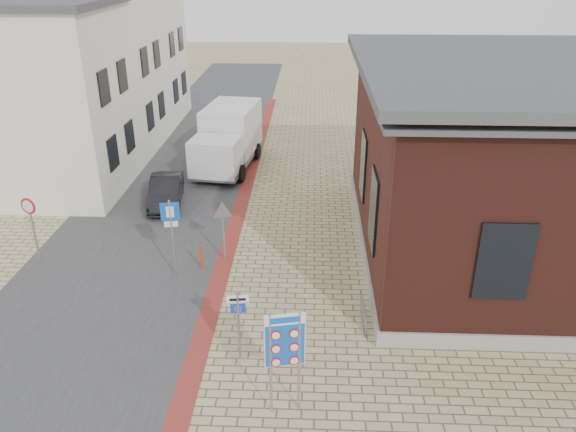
% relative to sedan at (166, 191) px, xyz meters
% --- Properties ---
extents(ground, '(120.00, 120.00, 0.00)m').
position_rel_sedan_xyz_m(ground, '(5.25, -10.48, -0.61)').
color(ground, tan).
rests_on(ground, ground).
extents(road_strip, '(7.00, 60.00, 0.02)m').
position_rel_sedan_xyz_m(road_strip, '(-0.25, 4.52, -0.60)').
color(road_strip, '#38383A').
rests_on(road_strip, ground).
extents(curb_strip, '(0.60, 40.00, 0.02)m').
position_rel_sedan_xyz_m(curb_strip, '(3.25, -0.48, -0.59)').
color(curb_strip, maroon).
rests_on(curb_strip, ground).
extents(brick_building, '(13.00, 13.00, 6.80)m').
position_rel_sedan_xyz_m(brick_building, '(14.24, -3.48, 2.88)').
color(brick_building, gray).
rests_on(brick_building, ground).
extents(townhouse_near, '(7.40, 6.40, 8.30)m').
position_rel_sedan_xyz_m(townhouse_near, '(-5.74, 1.52, 3.56)').
color(townhouse_near, white).
rests_on(townhouse_near, ground).
extents(townhouse_mid, '(7.40, 6.40, 9.10)m').
position_rel_sedan_xyz_m(townhouse_mid, '(-5.74, 7.52, 3.96)').
color(townhouse_mid, white).
rests_on(townhouse_mid, ground).
extents(townhouse_far, '(7.40, 6.40, 8.30)m').
position_rel_sedan_xyz_m(townhouse_far, '(-5.74, 13.52, 3.56)').
color(townhouse_far, white).
rests_on(townhouse_far, ground).
extents(bike_rack, '(0.08, 1.80, 0.60)m').
position_rel_sedan_xyz_m(bike_rack, '(7.90, -8.28, -0.35)').
color(bike_rack, slate).
rests_on(bike_rack, ground).
extents(sedan, '(1.81, 3.84, 1.22)m').
position_rel_sedan_xyz_m(sedan, '(0.00, 0.00, 0.00)').
color(sedan, black).
rests_on(sedan, ground).
extents(box_truck, '(3.04, 6.02, 3.02)m').
position_rel_sedan_xyz_m(box_truck, '(2.07, 4.75, 0.95)').
color(box_truck, slate).
rests_on(box_truck, ground).
extents(border_sign, '(0.93, 0.24, 2.75)m').
position_rel_sedan_xyz_m(border_sign, '(5.75, -11.98, 1.37)').
color(border_sign, gray).
rests_on(border_sign, ground).
extents(essen_sign, '(0.58, 0.11, 2.15)m').
position_rel_sedan_xyz_m(essen_sign, '(4.45, -10.18, 0.79)').
color(essen_sign, gray).
rests_on(essen_sign, ground).
extents(parking_sign, '(0.61, 0.16, 2.80)m').
position_rel_sedan_xyz_m(parking_sign, '(1.75, -5.98, 1.32)').
color(parking_sign, gray).
rests_on(parking_sign, ground).
extents(yield_sign, '(0.78, 0.27, 2.25)m').
position_rel_sedan_xyz_m(yield_sign, '(3.25, -4.83, 1.09)').
color(yield_sign, gray).
rests_on(yield_sign, ground).
extents(speed_sign, '(0.57, 0.20, 2.50)m').
position_rel_sedan_xyz_m(speed_sign, '(-3.25, -5.31, 1.08)').
color(speed_sign, gray).
rests_on(speed_sign, ground).
extents(bollard, '(0.10, 0.10, 0.91)m').
position_rel_sedan_xyz_m(bollard, '(2.54, -5.48, -0.15)').
color(bollard, red).
rests_on(bollard, ground).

